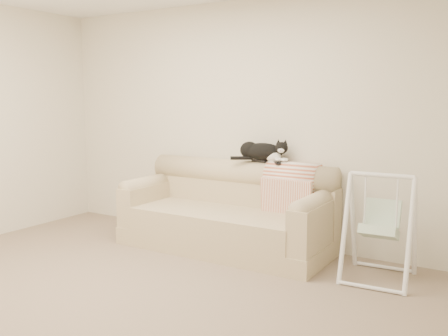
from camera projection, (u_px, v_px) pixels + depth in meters
name	position (u px, v px, depth m)	size (l,w,h in m)	color
ground_plane	(123.00, 299.00, 3.92)	(5.00, 5.00, 0.00)	#7B6450
room_shell	(117.00, 103.00, 3.71)	(5.04, 4.04, 2.60)	beige
sofa	(228.00, 214.00, 5.24)	(2.20, 0.93, 0.90)	tan
remote_a	(260.00, 161.00, 5.25)	(0.19, 0.08, 0.03)	black
remote_b	(276.00, 163.00, 5.10)	(0.15, 0.16, 0.02)	black
tuxedo_cat	(262.00, 151.00, 5.21)	(0.60, 0.34, 0.24)	black
throw_blanket	(292.00, 181.00, 5.06)	(0.54, 0.38, 0.58)	#BD5937
baby_swing	(380.00, 227.00, 4.29)	(0.60, 0.64, 0.94)	white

